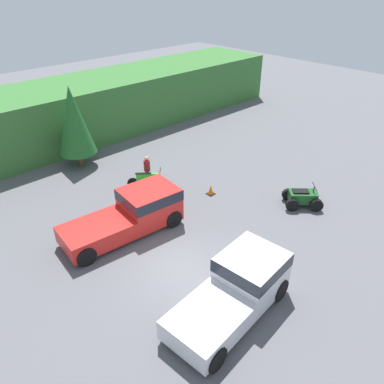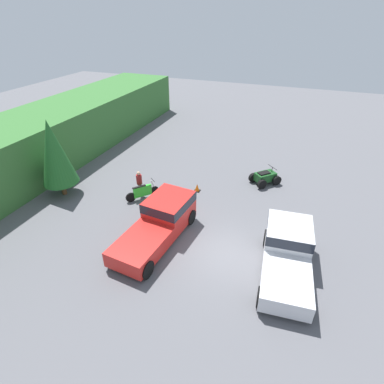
{
  "view_description": "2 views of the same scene",
  "coord_description": "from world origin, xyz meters",
  "px_view_note": "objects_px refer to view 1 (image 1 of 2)",
  "views": [
    {
      "loc": [
        -7.9,
        -9.05,
        10.88
      ],
      "look_at": [
        3.48,
        3.02,
        0.95
      ],
      "focal_mm": 35.0,
      "sensor_mm": 36.0,
      "label": 1
    },
    {
      "loc": [
        -11.26,
        -2.58,
        10.67
      ],
      "look_at": [
        3.48,
        3.02,
        0.95
      ],
      "focal_mm": 28.0,
      "sensor_mm": 36.0,
      "label": 2
    }
  ],
  "objects_px": {
    "quad_atv": "(302,198)",
    "traffic_cone": "(211,190)",
    "pickup_truck_second": "(238,287)",
    "pickup_truck_red": "(133,212)",
    "rider_person": "(147,169)",
    "dirt_bike": "(147,180)"
  },
  "relations": [
    {
      "from": "traffic_cone",
      "to": "pickup_truck_red",
      "type": "bearing_deg",
      "value": 177.22
    },
    {
      "from": "dirt_bike",
      "to": "traffic_cone",
      "type": "height_order",
      "value": "dirt_bike"
    },
    {
      "from": "quad_atv",
      "to": "pickup_truck_second",
      "type": "bearing_deg",
      "value": -119.55
    },
    {
      "from": "pickup_truck_second",
      "to": "traffic_cone",
      "type": "height_order",
      "value": "pickup_truck_second"
    },
    {
      "from": "rider_person",
      "to": "traffic_cone",
      "type": "bearing_deg",
      "value": -16.35
    },
    {
      "from": "rider_person",
      "to": "traffic_cone",
      "type": "distance_m",
      "value": 3.88
    },
    {
      "from": "traffic_cone",
      "to": "rider_person",
      "type": "bearing_deg",
      "value": 118.82
    },
    {
      "from": "pickup_truck_red",
      "to": "rider_person",
      "type": "distance_m",
      "value": 4.45
    },
    {
      "from": "pickup_truck_red",
      "to": "rider_person",
      "type": "xyz_separation_m",
      "value": [
        3.19,
        3.1,
        -0.04
      ]
    },
    {
      "from": "dirt_bike",
      "to": "quad_atv",
      "type": "bearing_deg",
      "value": -16.2
    },
    {
      "from": "quad_atv",
      "to": "pickup_truck_red",
      "type": "bearing_deg",
      "value": -164.84
    },
    {
      "from": "pickup_truck_second",
      "to": "traffic_cone",
      "type": "xyz_separation_m",
      "value": [
        5.11,
        6.34,
        -0.75
      ]
    },
    {
      "from": "pickup_truck_red",
      "to": "dirt_bike",
      "type": "relative_size",
      "value": 3.19
    },
    {
      "from": "dirt_bike",
      "to": "traffic_cone",
      "type": "xyz_separation_m",
      "value": [
        2.13,
        -3.0,
        -0.23
      ]
    },
    {
      "from": "dirt_bike",
      "to": "rider_person",
      "type": "distance_m",
      "value": 0.65
    },
    {
      "from": "pickup_truck_red",
      "to": "dirt_bike",
      "type": "distance_m",
      "value": 4.04
    },
    {
      "from": "pickup_truck_second",
      "to": "traffic_cone",
      "type": "distance_m",
      "value": 8.17
    },
    {
      "from": "pickup_truck_second",
      "to": "quad_atv",
      "type": "relative_size",
      "value": 2.32
    },
    {
      "from": "quad_atv",
      "to": "traffic_cone",
      "type": "relative_size",
      "value": 4.1
    },
    {
      "from": "dirt_bike",
      "to": "quad_atv",
      "type": "height_order",
      "value": "quad_atv"
    },
    {
      "from": "pickup_truck_red",
      "to": "quad_atv",
      "type": "distance_m",
      "value": 8.9
    },
    {
      "from": "pickup_truck_red",
      "to": "quad_atv",
      "type": "bearing_deg",
      "value": -23.84
    }
  ]
}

